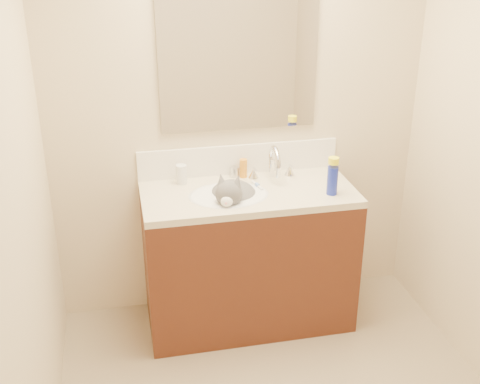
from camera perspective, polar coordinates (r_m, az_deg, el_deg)
name	(u,v)px	position (r m, az deg, el deg)	size (l,w,h in m)	color
room_shell	(307,142)	(2.27, 6.38, 4.76)	(2.24, 2.54, 2.52)	beige
vanity_cabinet	(248,260)	(3.58, 0.78, -6.47)	(1.20, 0.55, 0.82)	#4A2113
counter_slab	(249,194)	(3.38, 0.82, -0.19)	(1.20, 0.55, 0.04)	beige
basin	(229,206)	(3.35, -1.07, -1.35)	(0.45, 0.36, 0.14)	white
faucet	(274,165)	(3.50, 3.21, 2.55)	(0.28, 0.20, 0.21)	silver
cat	(233,199)	(3.35, -0.67, -0.62)	(0.38, 0.43, 0.32)	#555355
backsplash	(239,159)	(3.58, -0.10, 3.12)	(1.20, 0.02, 0.18)	white
mirror	(239,60)	(3.41, -0.11, 12.41)	(0.90, 0.02, 0.80)	white
pill_bottle	(181,174)	(3.46, -5.57, 1.68)	(0.06, 0.06, 0.11)	silver
pill_label	(182,176)	(3.47, -5.56, 1.48)	(0.05, 0.05, 0.04)	orange
silver_jar	(235,172)	(3.55, -0.51, 1.92)	(0.05, 0.05, 0.06)	#B7B7BC
amber_bottle	(243,168)	(3.54, 0.32, 2.27)	(0.04, 0.04, 0.11)	orange
toothbrush	(257,185)	(3.43, 1.64, 0.64)	(0.01, 0.13, 0.01)	silver
toothbrush_head	(257,185)	(3.43, 1.64, 0.69)	(0.02, 0.03, 0.02)	#6B90E3
spray_can	(332,181)	(3.34, 8.75, 1.08)	(0.06, 0.06, 0.16)	#1826AA
spray_cap	(334,161)	(3.30, 8.88, 2.95)	(0.06, 0.06, 0.04)	#FAF21A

